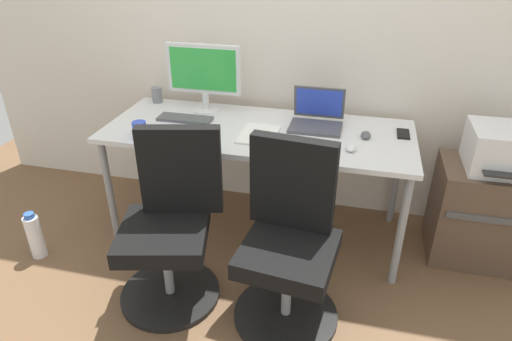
# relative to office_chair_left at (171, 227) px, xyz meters

# --- Properties ---
(ground_plane) EXTENTS (5.28, 5.28, 0.00)m
(ground_plane) POSITION_rel_office_chair_left_xyz_m (0.31, 0.66, -0.42)
(ground_plane) COLOR brown
(back_wall) EXTENTS (4.40, 0.04, 2.60)m
(back_wall) POSITION_rel_office_chair_left_xyz_m (0.31, 1.11, 0.88)
(back_wall) COLOR silver
(back_wall) RESTS_ON ground
(desk) EXTENTS (1.84, 0.73, 0.73)m
(desk) POSITION_rel_office_chair_left_xyz_m (0.31, 0.66, 0.25)
(desk) COLOR silver
(desk) RESTS_ON ground
(office_chair_left) EXTENTS (0.54, 0.54, 0.94)m
(office_chair_left) POSITION_rel_office_chair_left_xyz_m (0.00, 0.00, 0.00)
(office_chair_left) COLOR black
(office_chair_left) RESTS_ON ground
(office_chair_right) EXTENTS (0.54, 0.54, 0.94)m
(office_chair_right) POSITION_rel_office_chair_left_xyz_m (0.62, 0.00, 0.00)
(office_chair_right) COLOR black
(office_chair_right) RESTS_ON ground
(side_cabinet) EXTENTS (0.59, 0.43, 0.60)m
(side_cabinet) POSITION_rel_office_chair_left_xyz_m (1.68, 0.73, -0.12)
(side_cabinet) COLOR brown
(side_cabinet) RESTS_ON ground
(printer) EXTENTS (0.38, 0.40, 0.24)m
(printer) POSITION_rel_office_chair_left_xyz_m (1.68, 0.73, 0.30)
(printer) COLOR silver
(printer) RESTS_ON side_cabinet
(water_bottle_on_floor) EXTENTS (0.09, 0.09, 0.31)m
(water_bottle_on_floor) POSITION_rel_office_chair_left_xyz_m (-0.94, 0.07, -0.28)
(water_bottle_on_floor) COLOR white
(water_bottle_on_floor) RESTS_ON ground
(desktop_monitor) EXTENTS (0.48, 0.18, 0.43)m
(desktop_monitor) POSITION_rel_office_chair_left_xyz_m (-0.10, 0.88, 0.56)
(desktop_monitor) COLOR silver
(desktop_monitor) RESTS_ON desk
(open_laptop) EXTENTS (0.31, 0.27, 0.22)m
(open_laptop) POSITION_rel_office_chair_left_xyz_m (0.64, 0.80, 0.36)
(open_laptop) COLOR #4C4C51
(open_laptop) RESTS_ON desk
(keyboard_by_monitor) EXTENTS (0.34, 0.12, 0.02)m
(keyboard_by_monitor) POSITION_rel_office_chair_left_xyz_m (-0.07, 0.37, 0.32)
(keyboard_by_monitor) COLOR #2D2D2D
(keyboard_by_monitor) RESTS_ON desk
(keyboard_by_laptop) EXTENTS (0.34, 0.12, 0.02)m
(keyboard_by_laptop) POSITION_rel_office_chair_left_xyz_m (-0.17, 0.69, 0.32)
(keyboard_by_laptop) COLOR #515156
(keyboard_by_laptop) RESTS_ON desk
(mouse_by_monitor) EXTENTS (0.06, 0.10, 0.03)m
(mouse_by_monitor) POSITION_rel_office_chair_left_xyz_m (0.86, 0.50, 0.32)
(mouse_by_monitor) COLOR silver
(mouse_by_monitor) RESTS_ON desk
(mouse_by_laptop) EXTENTS (0.06, 0.10, 0.03)m
(mouse_by_laptop) POSITION_rel_office_chair_left_xyz_m (0.94, 0.69, 0.32)
(mouse_by_laptop) COLOR #515156
(mouse_by_laptop) RESTS_ON desk
(coffee_mug) EXTENTS (0.08, 0.08, 0.09)m
(coffee_mug) POSITION_rel_office_chair_left_xyz_m (-0.33, 0.39, 0.35)
(coffee_mug) COLOR blue
(coffee_mug) RESTS_ON desk
(pen_cup) EXTENTS (0.07, 0.07, 0.10)m
(pen_cup) POSITION_rel_office_chair_left_xyz_m (-0.48, 0.95, 0.36)
(pen_cup) COLOR slate
(pen_cup) RESTS_ON desk
(phone_near_monitor) EXTENTS (0.07, 0.14, 0.01)m
(phone_near_monitor) POSITION_rel_office_chair_left_xyz_m (1.15, 0.78, 0.31)
(phone_near_monitor) COLOR black
(phone_near_monitor) RESTS_ON desk
(paper_pile) EXTENTS (0.21, 0.30, 0.01)m
(paper_pile) POSITION_rel_office_chair_left_xyz_m (0.33, 0.57, 0.31)
(paper_pile) COLOR white
(paper_pile) RESTS_ON desk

